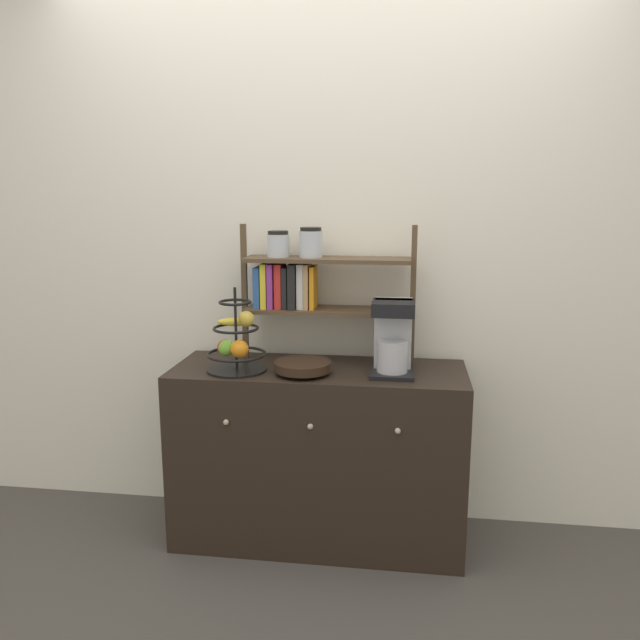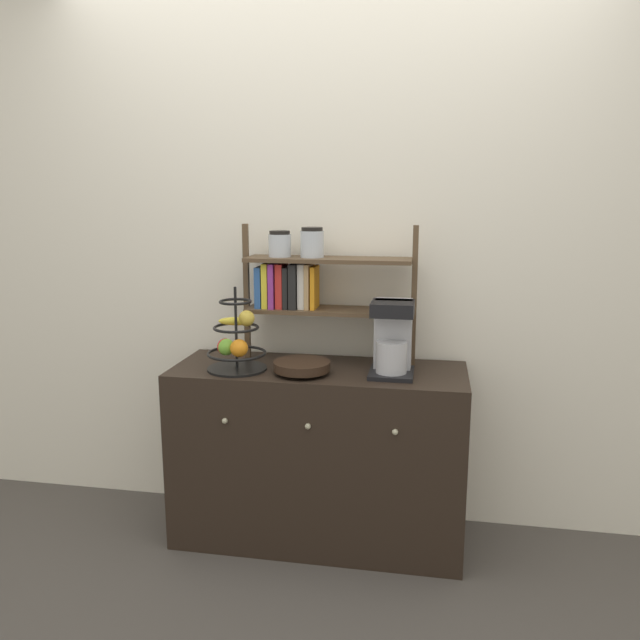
{
  "view_description": "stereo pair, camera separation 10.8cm",
  "coord_description": "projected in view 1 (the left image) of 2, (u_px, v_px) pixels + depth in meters",
  "views": [
    {
      "loc": [
        0.37,
        -2.37,
        1.55
      ],
      "look_at": [
        0.01,
        0.24,
        1.02
      ],
      "focal_mm": 35.0,
      "sensor_mm": 36.0,
      "label": 1
    },
    {
      "loc": [
        0.47,
        -2.35,
        1.55
      ],
      "look_at": [
        0.01,
        0.24,
        1.02
      ],
      "focal_mm": 35.0,
      "sensor_mm": 36.0,
      "label": 2
    }
  ],
  "objects": [
    {
      "name": "ground_plane",
      "position": [
        311.0,
        565.0,
        2.66
      ],
      "size": [
        12.0,
        12.0,
        0.0
      ],
      "primitive_type": "plane",
      "color": "#47423D"
    },
    {
      "name": "fruit_stand",
      "position": [
        236.0,
        344.0,
        2.66
      ],
      "size": [
        0.26,
        0.26,
        0.36
      ],
      "color": "black",
      "rests_on": "sideboard"
    },
    {
      "name": "wooden_bowl",
      "position": [
        303.0,
        367.0,
        2.64
      ],
      "size": [
        0.24,
        0.24,
        0.05
      ],
      "color": "black",
      "rests_on": "sideboard"
    },
    {
      "name": "shelf_hutch",
      "position": [
        304.0,
        279.0,
        2.8
      ],
      "size": [
        0.79,
        0.2,
        0.62
      ],
      "color": "brown",
      "rests_on": "sideboard"
    },
    {
      "name": "coffee_maker",
      "position": [
        393.0,
        337.0,
        2.63
      ],
      "size": [
        0.18,
        0.21,
        0.32
      ],
      "color": "black",
      "rests_on": "sideboard"
    },
    {
      "name": "wall_back",
      "position": [
        327.0,
        249.0,
        2.91
      ],
      "size": [
        7.0,
        0.05,
        2.6
      ],
      "primitive_type": "cube",
      "color": "silver",
      "rests_on": "ground_plane"
    },
    {
      "name": "sideboard",
      "position": [
        319.0,
        454.0,
        2.81
      ],
      "size": [
        1.28,
        0.49,
        0.8
      ],
      "color": "black",
      "rests_on": "ground_plane"
    }
  ]
}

